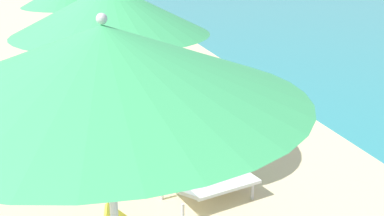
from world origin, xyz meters
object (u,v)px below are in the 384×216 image
(umbrella_second, at_px, (105,63))
(lounger_third_shoreside, at_px, (165,125))
(lounger_farthest_shoreside, at_px, (103,80))
(lounger_third_inland, at_px, (204,181))
(umbrella_third, at_px, (110,9))

(umbrella_second, xyz_separation_m, lounger_third_shoreside, (1.32, 4.38, -2.14))
(lounger_third_shoreside, height_order, lounger_farthest_shoreside, lounger_third_shoreside)
(lounger_third_inland, bearing_deg, umbrella_third, 117.63)
(umbrella_third, relative_size, lounger_third_shoreside, 1.69)
(umbrella_second, relative_size, lounger_third_inland, 1.95)
(umbrella_third, distance_m, lounger_third_shoreside, 2.37)
(umbrella_third, xyz_separation_m, lounger_third_inland, (0.91, -1.05, -2.00))
(umbrella_second, xyz_separation_m, lounger_farthest_shoreside, (0.64, 7.44, -2.17))
(lounger_third_shoreside, bearing_deg, umbrella_second, -111.65)
(lounger_third_inland, xyz_separation_m, lounger_farthest_shoreside, (-0.71, 5.04, -0.02))
(umbrella_second, xyz_separation_m, umbrella_third, (0.44, 3.45, -0.15))
(umbrella_second, distance_m, lounger_third_shoreside, 5.05)
(lounger_third_shoreside, bearing_deg, umbrella_third, -138.34)
(umbrella_third, height_order, lounger_farthest_shoreside, umbrella_third)
(umbrella_second, xyz_separation_m, lounger_third_inland, (1.35, 2.40, -2.15))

